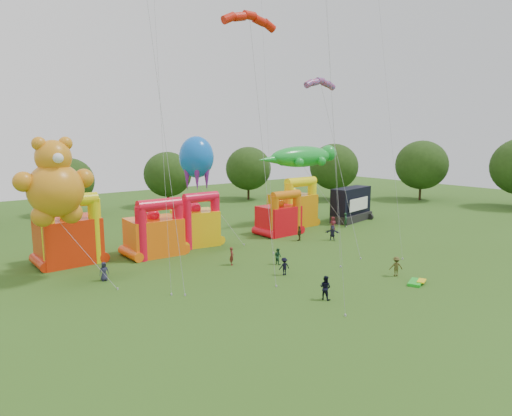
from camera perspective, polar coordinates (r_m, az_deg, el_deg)
ground at (r=36.00m, az=20.75°, el=-11.94°), size 160.00×160.00×0.00m
tree_ring at (r=33.63m, az=19.44°, el=-2.24°), size 122.39×124.48×12.07m
bouncy_castle_0 at (r=48.36m, az=-22.32°, el=-3.37°), size 5.64×4.56×7.06m
bouncy_castle_1 at (r=49.16m, az=-12.51°, el=-3.09°), size 5.62×4.64×6.14m
bouncy_castle_2 at (r=52.57m, az=-7.46°, el=-2.10°), size 5.33×4.56×6.23m
bouncy_castle_3 at (r=57.94m, az=3.00°, el=-1.18°), size 4.90×3.98×5.70m
bouncy_castle_4 at (r=63.27m, az=4.76°, el=0.08°), size 5.67×4.58×6.88m
stage_trailer at (r=68.43m, az=11.80°, el=0.42°), size 8.00×4.28×4.95m
teddy_bear_kite at (r=41.68m, az=-22.50°, el=-0.42°), size 6.53×7.95×12.53m
gecko_kite at (r=64.80m, az=7.09°, el=4.02°), size 14.48×8.89×11.10m
octopus_kite at (r=56.05m, az=-6.27°, el=3.25°), size 4.27×10.35×12.48m
parafoil_kites at (r=41.81m, az=1.51°, el=9.60°), size 24.07×9.62×31.26m
diamond_kites at (r=43.53m, az=4.55°, el=17.02°), size 26.04×22.57×44.64m
folded_kite_bundle at (r=41.72m, az=19.42°, el=-8.74°), size 2.23×1.68×0.31m
spectator_0 at (r=42.13m, az=-18.47°, el=-7.53°), size 0.86×0.61×1.66m
spectator_1 at (r=44.67m, az=-3.05°, el=-6.02°), size 0.71×0.78×1.78m
spectator_2 at (r=44.97m, az=2.75°, el=-6.04°), size 0.63×0.79×1.60m
spectator_3 at (r=41.62m, az=3.55°, el=-7.29°), size 1.14×0.77×1.62m
spectator_4 at (r=54.85m, az=5.45°, el=-3.17°), size 1.14×0.84×1.79m
spectator_5 at (r=55.60m, az=9.53°, el=-3.07°), size 1.50×1.64×1.82m
spectator_6 at (r=61.32m, az=9.61°, el=-1.93°), size 1.04×0.87×1.81m
spectator_7 at (r=63.74m, az=11.15°, el=-1.48°), size 0.85×0.77×1.96m
spectator_8 at (r=36.03m, az=8.66°, el=-9.81°), size 0.93×1.07×1.90m
spectator_9 at (r=43.11m, az=17.11°, el=-6.99°), size 1.32×1.25×1.79m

